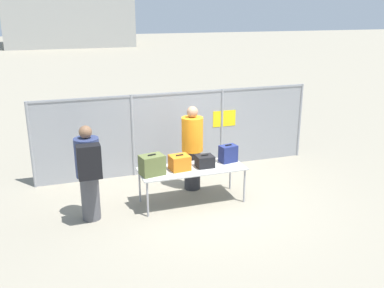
% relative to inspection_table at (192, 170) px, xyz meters
% --- Properties ---
extents(ground_plane, '(120.00, 120.00, 0.00)m').
position_rel_inspection_table_xyz_m(ground_plane, '(0.29, -0.12, -0.69)').
color(ground_plane, gray).
extents(fence_section, '(6.79, 0.07, 1.95)m').
position_rel_inspection_table_xyz_m(fence_section, '(0.30, 1.86, 0.33)').
color(fence_section, gray).
rests_on(fence_section, ground_plane).
extents(inspection_table, '(2.14, 0.83, 0.74)m').
position_rel_inspection_table_xyz_m(inspection_table, '(0.00, 0.00, 0.00)').
color(inspection_table, '#B2B2AD').
rests_on(inspection_table, ground_plane).
extents(suitcase_olive, '(0.51, 0.40, 0.41)m').
position_rel_inspection_table_xyz_m(suitcase_olive, '(-0.84, -0.07, 0.24)').
color(suitcase_olive, '#566033').
rests_on(suitcase_olive, inspection_table).
extents(suitcase_orange, '(0.41, 0.36, 0.32)m').
position_rel_inspection_table_xyz_m(suitcase_orange, '(-0.26, 0.00, 0.19)').
color(suitcase_orange, orange).
rests_on(suitcase_orange, inspection_table).
extents(suitcase_black, '(0.35, 0.29, 0.26)m').
position_rel_inspection_table_xyz_m(suitcase_black, '(0.27, -0.01, 0.17)').
color(suitcase_black, black).
rests_on(suitcase_black, inspection_table).
extents(suitcase_navy, '(0.39, 0.29, 0.38)m').
position_rel_inspection_table_xyz_m(suitcase_navy, '(0.84, 0.12, 0.23)').
color(suitcase_navy, navy).
rests_on(suitcase_navy, inspection_table).
extents(traveler_hooded, '(0.45, 0.70, 1.83)m').
position_rel_inspection_table_xyz_m(traveler_hooded, '(-2.04, -0.15, 0.31)').
color(traveler_hooded, '#4C4C51').
rests_on(traveler_hooded, ground_plane).
extents(security_worker_near, '(0.46, 0.46, 1.86)m').
position_rel_inspection_table_xyz_m(security_worker_near, '(0.23, 0.65, 0.27)').
color(security_worker_near, '#2D2D33').
rests_on(security_worker_near, ground_plane).
extents(utility_trailer, '(3.50, 2.00, 0.73)m').
position_rel_inspection_table_xyz_m(utility_trailer, '(1.96, 3.59, -0.27)').
color(utility_trailer, white).
rests_on(utility_trailer, ground_plane).
extents(distant_hangar, '(12.60, 10.07, 7.07)m').
position_rel_inspection_table_xyz_m(distant_hangar, '(0.19, 41.77, 2.84)').
color(distant_hangar, '#999993').
rests_on(distant_hangar, ground_plane).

